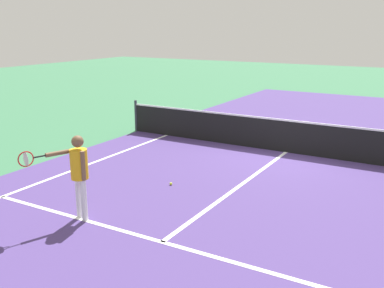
{
  "coord_description": "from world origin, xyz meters",
  "views": [
    {
      "loc": [
        3.89,
        -12.08,
        3.54
      ],
      "look_at": [
        -0.92,
        -3.82,
        1.0
      ],
      "focal_mm": 41.85,
      "sensor_mm": 36.0,
      "label": 1
    }
  ],
  "objects": [
    {
      "name": "ground_plane",
      "position": [
        0.0,
        0.0,
        0.0
      ],
      "size": [
        60.0,
        60.0,
        0.0
      ],
      "primitive_type": "plane",
      "color": "#38724C"
    },
    {
      "name": "court_surface_inbounds",
      "position": [
        0.0,
        0.0,
        0.0
      ],
      "size": [
        10.62,
        24.4,
        0.0
      ],
      "primitive_type": "cube",
      "color": "#4C387A",
      "rests_on": "ground_plane"
    },
    {
      "name": "line_sideline_left",
      "position": [
        -4.11,
        -5.95,
        0.0
      ],
      "size": [
        0.1,
        11.89,
        0.01
      ],
      "primitive_type": "cube",
      "color": "white",
      "rests_on": "ground_plane"
    },
    {
      "name": "line_service_near",
      "position": [
        0.0,
        -6.4,
        0.0
      ],
      "size": [
        8.22,
        0.1,
        0.01
      ],
      "primitive_type": "cube",
      "color": "white",
      "rests_on": "ground_plane"
    },
    {
      "name": "line_center_service",
      "position": [
        0.0,
        -3.2,
        0.0
      ],
      "size": [
        0.1,
        6.4,
        0.01
      ],
      "primitive_type": "cube",
      "color": "white",
      "rests_on": "ground_plane"
    },
    {
      "name": "net",
      "position": [
        0.0,
        0.0,
        0.49
      ],
      "size": [
        10.83,
        0.09,
        1.07
      ],
      "color": "#33383D",
      "rests_on": "ground_plane"
    },
    {
      "name": "player_near",
      "position": [
        -1.85,
        -6.39,
        1.0
      ],
      "size": [
        0.79,
        1.07,
        1.62
      ],
      "color": "white",
      "rests_on": "ground_plane"
    },
    {
      "name": "tennis_ball_mid_court",
      "position": [
        -1.38,
        -3.98,
        0.03
      ],
      "size": [
        0.07,
        0.07,
        0.07
      ],
      "primitive_type": "sphere",
      "color": "#CCE033",
      "rests_on": "ground_plane"
    }
  ]
}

